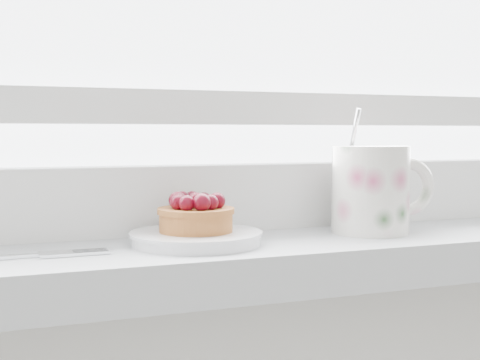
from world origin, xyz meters
TOP-DOWN VIEW (x-y plane):
  - saucer at (-0.05, 1.88)m, footprint 0.12×0.12m
  - raspberry_tart at (-0.05, 1.88)m, footprint 0.07×0.07m
  - floral_mug at (0.14, 1.89)m, footprint 0.12×0.09m

SIDE VIEW (x-z plane):
  - saucer at x=-0.05m, z-range 0.94..0.95m
  - raspberry_tart at x=-0.05m, z-range 0.95..0.99m
  - floral_mug at x=0.14m, z-range 0.92..1.05m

